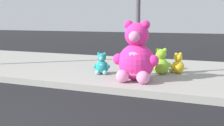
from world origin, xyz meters
TOP-DOWN VIEW (x-y plane):
  - sidewalk at (0.00, 5.20)m, footprint 28.00×4.40m
  - sign_pole at (1.00, 4.40)m, footprint 0.56×0.11m
  - plush_pink_large at (1.14, 3.81)m, footprint 1.05×0.92m
  - plush_yellow at (1.91, 5.00)m, footprint 0.38×0.37m
  - plush_tan at (1.38, 5.26)m, footprint 0.37×0.40m
  - plush_teal at (0.12, 4.20)m, footprint 0.41×0.39m
  - plush_lime at (1.52, 4.74)m, footprint 0.51×0.46m

SIDE VIEW (x-z plane):
  - sidewalk at x=0.00m, z-range 0.00..0.15m
  - plush_tan at x=1.38m, z-range 0.10..0.63m
  - plush_yellow at x=1.91m, z-range 0.10..0.63m
  - plush_teal at x=0.12m, z-range 0.09..0.64m
  - plush_lime at x=1.52m, z-range 0.08..0.75m
  - plush_pink_large at x=1.14m, z-range 0.01..1.37m
  - sign_pole at x=1.00m, z-range 0.25..3.45m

